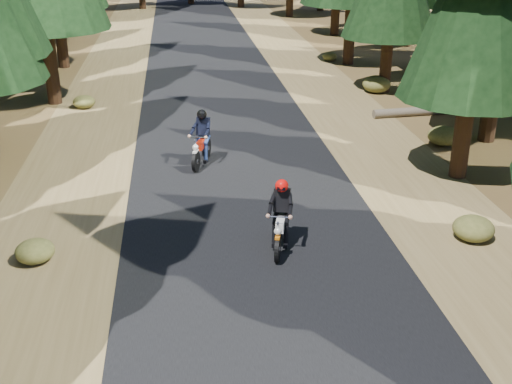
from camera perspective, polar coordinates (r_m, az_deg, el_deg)
ground at (r=13.24m, az=0.82°, el=-6.92°), size 120.00×120.00×0.00m
road at (r=17.71m, az=-1.42°, el=1.13°), size 6.00×100.00×0.01m
shoulder_l at (r=17.89m, az=-16.24°, el=0.39°), size 3.20×100.00×0.01m
shoulder_r at (r=18.70m, az=12.74°, el=1.75°), size 3.20×100.00×0.01m
log_near at (r=25.00m, az=17.00°, el=7.06°), size 6.14×0.88×0.32m
understory_shrubs at (r=20.18m, az=2.39°, el=4.74°), size 15.71×31.76×0.70m
rider_lead at (r=13.79m, az=2.19°, el=-3.15°), size 0.95×1.82×1.56m
rider_follow at (r=18.69m, az=-4.88°, el=4.00°), size 1.09×1.88×1.61m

